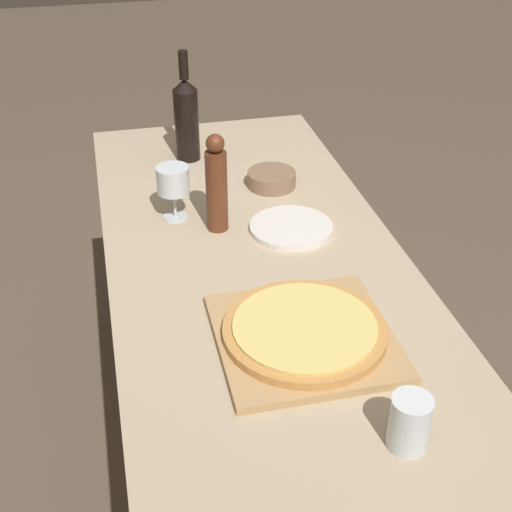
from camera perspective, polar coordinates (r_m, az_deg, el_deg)
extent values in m
plane|color=brown|center=(2.20, 0.25, -17.63)|extent=(12.00, 12.00, 0.00)
cube|color=tan|center=(1.69, 0.31, -1.08)|extent=(0.71, 1.77, 0.03)
cylinder|color=brown|center=(2.56, -10.44, 1.00)|extent=(0.06, 0.06, 0.74)
cylinder|color=brown|center=(2.63, 2.42, 2.54)|extent=(0.06, 0.06, 0.74)
cube|color=tan|center=(1.45, 3.88, -6.52)|extent=(0.35, 0.35, 0.02)
cylinder|color=#C68947|center=(1.44, 3.90, -5.96)|extent=(0.33, 0.33, 0.02)
cylinder|color=#E0C66B|center=(1.43, 3.92, -5.59)|extent=(0.29, 0.29, 0.01)
cylinder|color=black|center=(2.16, -5.56, 10.38)|extent=(0.07, 0.07, 0.22)
cone|color=black|center=(2.12, -5.74, 13.49)|extent=(0.07, 0.07, 0.03)
cylinder|color=black|center=(2.10, -5.83, 14.96)|extent=(0.03, 0.03, 0.08)
cylinder|color=#5B2D19|center=(1.77, -3.16, 5.18)|extent=(0.05, 0.05, 0.21)
sphere|color=#5B2D19|center=(1.72, -3.29, 8.98)|extent=(0.05, 0.05, 0.05)
cylinder|color=silver|center=(1.88, -6.45, 3.15)|extent=(0.06, 0.06, 0.00)
cylinder|color=silver|center=(1.86, -6.52, 4.16)|extent=(0.01, 0.01, 0.07)
cylinder|color=silver|center=(1.83, -6.66, 6.07)|extent=(0.08, 0.08, 0.07)
cylinder|color=#84664C|center=(2.02, 1.26, 6.18)|extent=(0.14, 0.14, 0.04)
cylinder|color=silver|center=(1.24, 12.18, -12.90)|extent=(0.07, 0.07, 0.10)
cylinder|color=silver|center=(1.81, 2.83, 2.30)|extent=(0.21, 0.21, 0.01)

